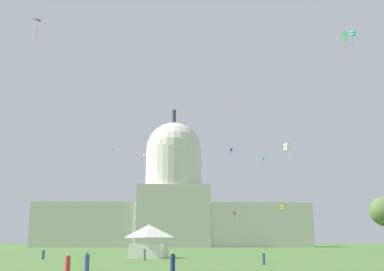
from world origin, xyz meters
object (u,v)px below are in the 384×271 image
(kite_blue_high, at_px, (231,150))
(kite_lime_low, at_px, (283,207))
(kite_violet_high, at_px, (39,22))
(capitol_building, at_px, (173,205))
(event_tent, at_px, (149,241))
(person_denim_mid_right, at_px, (263,258))
(kite_green_high, at_px, (345,37))
(kite_gold_high, at_px, (144,155))
(kite_cyan_high, at_px, (353,33))
(person_red_back_right, at_px, (68,264))
(kite_turquoise_high, at_px, (264,159))
(kite_orange_high, at_px, (228,102))
(person_denim_front_center, at_px, (87,262))
(person_teal_mid_left, at_px, (43,255))
(kite_white_mid, at_px, (287,147))
(person_navy_back_left, at_px, (173,262))
(person_grey_back_center, at_px, (144,255))
(kite_red_low, at_px, (234,213))

(kite_blue_high, distance_m, kite_lime_low, 85.04)
(kite_violet_high, height_order, kite_lime_low, kite_violet_high)
(capitol_building, height_order, event_tent, capitol_building)
(person_denim_mid_right, distance_m, kite_green_high, 42.22)
(kite_violet_high, bearing_deg, kite_gold_high, 25.42)
(kite_cyan_high, bearing_deg, event_tent, -30.64)
(person_red_back_right, height_order, kite_green_high, kite_green_high)
(kite_green_high, xyz_separation_m, kite_blue_high, (-3.35, 124.15, 4.88))
(person_denim_mid_right, relative_size, kite_turquoise_high, 0.37)
(kite_orange_high, xyz_separation_m, kite_lime_low, (11.25, -15.03, -31.89))
(capitol_building, xyz_separation_m, person_denim_front_center, (-8.61, -173.03, -18.25))
(person_red_back_right, xyz_separation_m, kite_orange_high, (25.55, 87.24, 42.03))
(kite_turquoise_high, bearing_deg, person_red_back_right, 173.23)
(person_teal_mid_left, relative_size, kite_white_mid, 0.47)
(person_denim_mid_right, bearing_deg, person_red_back_right, -22.86)
(kite_gold_high, distance_m, kite_turquoise_high, 51.44)
(kite_green_high, height_order, kite_orange_high, kite_orange_high)
(kite_white_mid, relative_size, kite_orange_high, 0.94)
(person_navy_back_left, height_order, kite_lime_low, kite_lime_low)
(kite_blue_high, bearing_deg, kite_white_mid, 166.03)
(person_navy_back_left, distance_m, kite_lime_low, 76.84)
(person_denim_mid_right, xyz_separation_m, kite_white_mid, (11.09, 29.78, 19.55))
(kite_gold_high, bearing_deg, capitol_building, 154.35)
(person_navy_back_left, height_order, person_teal_mid_left, person_navy_back_left)
(person_navy_back_left, bearing_deg, person_denim_mid_right, -154.99)
(person_navy_back_left, relative_size, kite_lime_low, 0.59)
(kite_green_high, distance_m, kite_blue_high, 124.29)
(person_grey_back_center, relative_size, kite_turquoise_high, 0.40)
(kite_turquoise_high, bearing_deg, kite_red_low, 104.24)
(person_navy_back_left, height_order, kite_turquoise_high, kite_turquoise_high)
(kite_white_mid, bearing_deg, kite_cyan_high, 65.87)
(person_denim_front_center, height_order, kite_lime_low, kite_lime_low)
(person_teal_mid_left, height_order, kite_green_high, kite_green_high)
(person_teal_mid_left, distance_m, person_red_back_right, 31.96)
(person_denim_mid_right, xyz_separation_m, kite_turquoise_high, (25.88, 126.36, 34.27))
(kite_orange_high, bearing_deg, person_denim_front_center, -92.40)
(kite_orange_high, bearing_deg, capitol_building, 113.49)
(capitol_building, xyz_separation_m, person_denim_mid_right, (10.09, -162.12, -18.32))
(person_navy_back_left, relative_size, kite_gold_high, 0.60)
(kite_lime_low, bearing_deg, kite_orange_high, -111.08)
(kite_blue_high, height_order, kite_turquoise_high, kite_blue_high)
(kite_blue_high, bearing_deg, kite_cyan_high, 173.88)
(event_tent, bearing_deg, person_teal_mid_left, -153.74)
(kite_cyan_high, bearing_deg, kite_red_low, -124.49)
(kite_gold_high, bearing_deg, kite_violet_high, -1.33)
(person_red_back_right, bearing_deg, kite_red_low, 150.15)
(kite_red_low, relative_size, kite_lime_low, 1.24)
(person_teal_mid_left, bearing_deg, kite_orange_high, -36.84)
(kite_orange_high, bearing_deg, person_navy_back_left, -87.25)
(event_tent, height_order, kite_green_high, kite_green_high)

